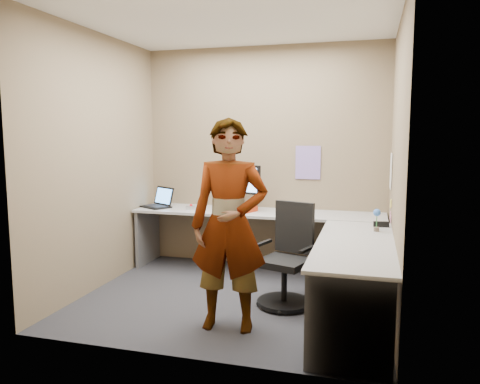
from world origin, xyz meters
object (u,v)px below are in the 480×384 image
(monitor, at_px, (242,182))
(person, at_px, (229,225))
(desk, at_px, (285,236))
(office_chair, at_px, (287,264))

(monitor, relative_size, person, 0.28)
(desk, relative_size, office_chair, 3.07)
(desk, distance_m, office_chair, 0.45)
(monitor, height_order, office_chair, monitor)
(desk, xyz_separation_m, monitor, (-0.63, 0.58, 0.49))
(office_chair, height_order, person, person)
(desk, height_order, office_chair, office_chair)
(monitor, bearing_deg, person, -57.38)
(desk, xyz_separation_m, office_chair, (0.10, -0.40, -0.19))
(monitor, distance_m, person, 1.69)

